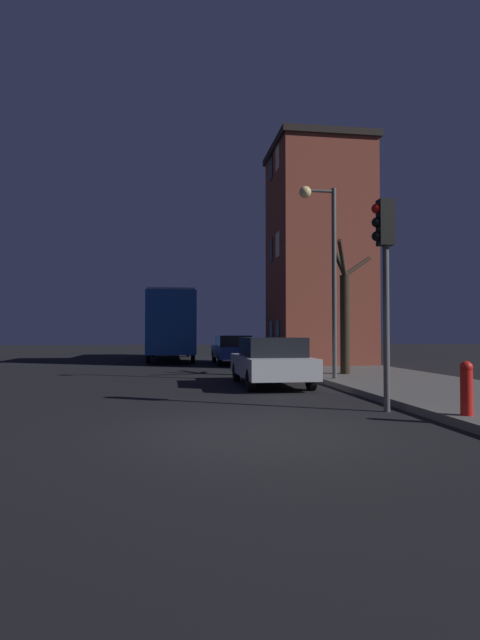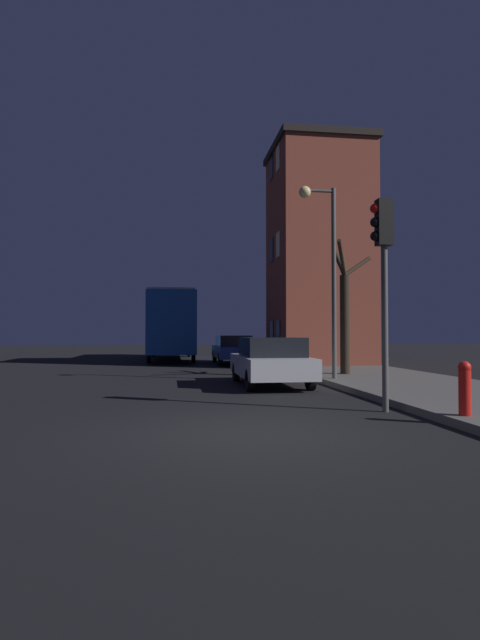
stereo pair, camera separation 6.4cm
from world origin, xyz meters
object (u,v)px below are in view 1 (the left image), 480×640
Objects in this scene: bus at (171,321)px; car_mid_lane at (232,349)px; bare_tree at (345,309)px; traffic_light at (384,259)px; car_near_lane at (271,360)px; streetlamp at (325,253)px; fire_hydrant at (466,387)px.

car_mid_lane is at bearing -57.01° from bus.
traffic_light is at bearing -104.09° from bare_tree.
bare_tree is 3.96m from car_near_lane.
bare_tree is (1.21, 1.64, -1.62)m from streetlamp.
streetlamp is at bearing 91.75° from fire_hydrant.
traffic_light is at bearing 118.23° from fire_hydrant.
car_near_lane is at bearing 103.56° from traffic_light.
traffic_light is 7.33m from bare_tree.
bare_tree is at bearing 83.30° from fire_hydrant.
traffic_light is at bearing -76.44° from car_near_lane.
fire_hydrant is (4.84, -21.35, -1.59)m from bus.
bus is at bearing 107.77° from streetlamp.
bare_tree is at bearing -70.90° from car_mid_lane.
traffic_light is 0.96× the size of car_near_lane.
car_mid_lane is at bearing 93.95° from traffic_light.
car_near_lane is at bearing -167.31° from streetlamp.
bus is at bearing 102.78° from fire_hydrant.
bus is 11.72× the size of fire_hydrant.
fire_hydrant is at bearing -61.77° from traffic_light.
traffic_light is (-0.56, -5.45, -0.99)m from streetlamp.
bare_tree is 8.76m from fire_hydrant.
bus is 2.27× the size of car_mid_lane.
car_mid_lane is at bearing 109.10° from bare_tree.
streetlamp reaches higher than traffic_light.
fire_hydrant is (0.21, -6.89, -3.33)m from streetlamp.
streetlamp is 0.55× the size of bus.
car_mid_lane is (3.01, -4.64, -1.46)m from bus.
traffic_light is at bearing -95.92° from streetlamp.
streetlamp is 7.66m from fire_hydrant.
car_near_lane is 10.22m from car_mid_lane.
bare_tree is 0.41× the size of bus.
bus reaches higher than fire_hydrant.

